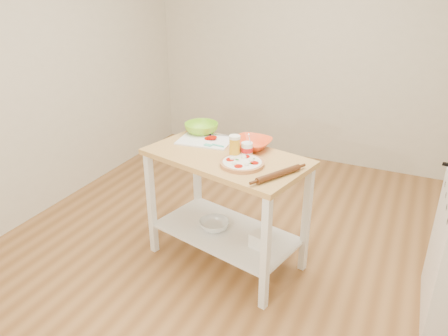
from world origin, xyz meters
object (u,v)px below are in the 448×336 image
spatula (213,145)px  green_bowl (201,128)px  beer_pint (235,146)px  shelf_glass_bowl (214,225)px  pizza (242,163)px  prep_island (226,186)px  shelf_bin (259,240)px  rolling_pin (278,174)px  yogurt_tub (247,149)px  cutting_board (206,140)px  knife (211,135)px  orange_bowl (252,144)px

spatula → green_bowl: (-0.22, 0.23, 0.03)m
beer_pint → shelf_glass_bowl: (-0.16, -0.00, -0.68)m
pizza → prep_island: bearing=146.6°
pizza → shelf_bin: pizza is taller
prep_island → pizza: 0.34m
green_bowl → rolling_pin: 0.97m
green_bowl → beer_pint: (0.44, -0.33, 0.04)m
prep_island → yogurt_tub: 0.34m
prep_island → spatula: size_ratio=8.30×
beer_pint → spatula: bearing=154.6°
cutting_board → green_bowl: 0.17m
green_bowl → yogurt_tub: size_ratio=1.53×
yogurt_tub → knife: bearing=149.6°
cutting_board → knife: bearing=85.9°
spatula → beer_pint: (0.22, -0.10, 0.06)m
shelf_glass_bowl → cutting_board: bearing=129.9°
beer_pint → yogurt_tub: size_ratio=0.91×
spatula → rolling_pin: rolling_pin is taller
cutting_board → orange_bowl: (0.38, 0.01, 0.03)m
yogurt_tub → rolling_pin: bearing=-36.8°
yogurt_tub → shelf_glass_bowl: yogurt_tub is taller
cutting_board → beer_pint: (0.33, -0.20, 0.07)m
pizza → rolling_pin: (0.28, -0.07, 0.00)m
cutting_board → orange_bowl: size_ratio=1.53×
yogurt_tub → shelf_glass_bowl: 0.70m
green_bowl → shelf_bin: bearing=-31.2°
prep_island → rolling_pin: rolling_pin is taller
yogurt_tub → shelf_bin: yogurt_tub is taller
yogurt_tub → shelf_bin: 0.67m
rolling_pin → shelf_glass_bowl: bearing=162.3°
pizza → orange_bowl: 0.32m
knife → rolling_pin: (0.72, -0.48, 0.00)m
pizza → spatula: size_ratio=1.96×
cutting_board → spatula: cutting_board is taller
prep_island → beer_pint: bearing=-7.9°
pizza → shelf_glass_bowl: 0.68m
cutting_board → shelf_glass_bowl: cutting_board is taller
spatula → shelf_glass_bowl: (0.05, -0.11, -0.62)m
yogurt_tub → shelf_glass_bowl: (-0.23, -0.06, -0.65)m
spatula → shelf_bin: spatula is taller
pizza → knife: (-0.44, 0.40, 0.00)m
green_bowl → shelf_glass_bowl: (0.27, -0.34, -0.65)m
knife → beer_pint: beer_pint is taller
cutting_board → spatula: 0.15m
pizza → knife: bearing=137.7°
cutting_board → shelf_bin: size_ratio=3.98×
cutting_board → shelf_glass_bowl: 0.67m
beer_pint → rolling_pin: 0.43m
spatula → yogurt_tub: (0.29, -0.04, 0.03)m
yogurt_tub → orange_bowl: bearing=99.3°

